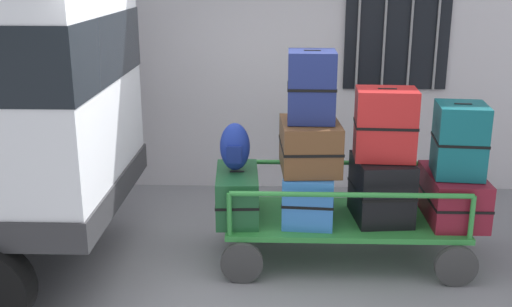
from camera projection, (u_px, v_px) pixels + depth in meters
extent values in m
plane|color=gray|center=(257.00, 275.00, 5.50)|extent=(40.00, 40.00, 0.00)
cube|color=black|center=(398.00, 24.00, 7.08)|extent=(1.20, 0.04, 1.50)
cylinder|color=gray|center=(359.00, 24.00, 7.06)|extent=(0.03, 0.03, 1.50)
cylinder|color=gray|center=(385.00, 24.00, 7.05)|extent=(0.03, 0.03, 1.50)
cylinder|color=gray|center=(412.00, 25.00, 7.04)|extent=(0.03, 0.03, 1.50)
cylinder|color=gray|center=(438.00, 25.00, 7.03)|extent=(0.03, 0.03, 1.50)
cube|color=#2D8438|center=(343.00, 219.00, 5.71)|extent=(2.13, 0.97, 0.05)
cylinder|color=#383838|center=(456.00, 266.00, 5.26)|extent=(0.37, 0.06, 0.37)
cylinder|color=#383838|center=(428.00, 220.00, 6.23)|extent=(0.37, 0.06, 0.37)
cylinder|color=#383838|center=(242.00, 263.00, 5.32)|extent=(0.37, 0.06, 0.37)
cylinder|color=#383838|center=(247.00, 217.00, 6.28)|extent=(0.37, 0.06, 0.37)
cylinder|color=#2D8438|center=(472.00, 217.00, 5.19)|extent=(0.04, 0.04, 0.38)
cylinder|color=#2D8438|center=(444.00, 182.00, 6.04)|extent=(0.04, 0.04, 0.38)
cylinder|color=#2D8438|center=(229.00, 214.00, 5.26)|extent=(0.04, 0.04, 0.38)
cylinder|color=#2D8438|center=(236.00, 180.00, 6.11)|extent=(0.04, 0.04, 0.38)
cylinder|color=#2D8438|center=(351.00, 195.00, 5.17)|extent=(2.05, 0.04, 0.04)
cylinder|color=#2D8438|center=(340.00, 163.00, 6.02)|extent=(2.05, 0.04, 0.04)
cube|color=#194C28|center=(237.00, 194.00, 5.67)|extent=(0.42, 0.80, 0.43)
cube|color=black|center=(237.00, 194.00, 5.67)|extent=(0.43, 0.81, 0.02)
cube|color=black|center=(237.00, 172.00, 5.61)|extent=(0.13, 0.04, 0.02)
cube|color=#3372C6|center=(309.00, 193.00, 5.65)|extent=(0.50, 0.79, 0.45)
cube|color=black|center=(309.00, 193.00, 5.65)|extent=(0.51, 0.80, 0.02)
cube|color=black|center=(309.00, 170.00, 5.59)|extent=(0.16, 0.04, 0.02)
cube|color=brown|center=(310.00, 145.00, 5.52)|extent=(0.55, 0.70, 0.44)
cube|color=black|center=(310.00, 145.00, 5.52)|extent=(0.56, 0.71, 0.02)
cube|color=black|center=(310.00, 122.00, 5.46)|extent=(0.16, 0.04, 0.02)
cube|color=navy|center=(311.00, 86.00, 5.36)|extent=(0.42, 0.40, 0.62)
cube|color=black|center=(311.00, 86.00, 5.36)|extent=(0.43, 0.41, 0.02)
cube|color=black|center=(312.00, 51.00, 5.27)|extent=(0.14, 0.03, 0.02)
cube|color=black|center=(381.00, 189.00, 5.59)|extent=(0.54, 0.66, 0.57)
cube|color=black|center=(381.00, 189.00, 5.59)|extent=(0.55, 0.67, 0.02)
cube|color=black|center=(383.00, 160.00, 5.51)|extent=(0.16, 0.05, 0.02)
cube|color=#B21E1E|center=(385.00, 124.00, 5.43)|extent=(0.54, 0.42, 0.63)
cube|color=black|center=(385.00, 124.00, 5.43)|extent=(0.55, 0.43, 0.02)
cube|color=black|center=(387.00, 90.00, 5.34)|extent=(0.16, 0.04, 0.02)
cube|color=maroon|center=(453.00, 196.00, 5.62)|extent=(0.48, 0.82, 0.43)
cube|color=black|center=(453.00, 196.00, 5.62)|extent=(0.49, 0.83, 0.02)
cube|color=black|center=(455.00, 174.00, 5.56)|extent=(0.16, 0.03, 0.02)
cube|color=#0F5960|center=(459.00, 140.00, 5.43)|extent=(0.46, 0.50, 0.64)
cube|color=black|center=(459.00, 140.00, 5.43)|extent=(0.47, 0.51, 0.02)
cube|color=black|center=(463.00, 105.00, 5.34)|extent=(0.15, 0.04, 0.02)
ellipsoid|color=navy|center=(235.00, 147.00, 5.58)|extent=(0.27, 0.19, 0.44)
cube|color=navy|center=(234.00, 154.00, 5.50)|extent=(0.14, 0.06, 0.15)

